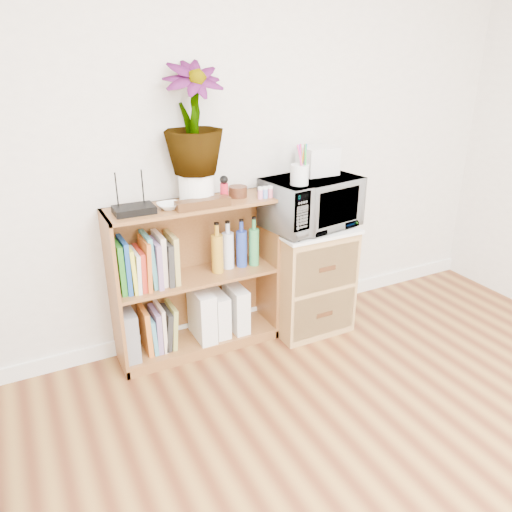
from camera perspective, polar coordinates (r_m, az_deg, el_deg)
skirting_board at (r=3.47m, az=-1.92°, el=-6.96°), size 4.00×0.02×0.10m
bookshelf at (r=3.04m, az=-6.88°, el=-2.64°), size 1.00×0.30×0.95m
wicker_unit at (r=3.34m, az=5.82°, el=-2.55°), size 0.50×0.45×0.70m
microwave at (r=3.14m, az=6.30°, el=6.08°), size 0.62×0.47×0.31m
pen_cup at (r=2.93m, az=4.99°, el=9.25°), size 0.11×0.11×0.12m
small_appliance at (r=3.18m, az=7.08°, el=10.78°), size 0.22×0.18×0.17m
router at (r=2.76m, az=-13.77°, el=5.17°), size 0.21×0.15×0.04m
white_bowl at (r=2.80m, az=-9.92°, el=5.66°), size 0.13×0.13×0.03m
plant_pot at (r=2.88m, az=-6.81°, el=7.76°), size 0.20×0.20×0.17m
potted_plant at (r=2.81m, az=-7.19°, el=15.28°), size 0.33×0.33×0.59m
trinket_box at (r=2.78m, az=-6.08°, el=5.98°), size 0.31×0.08×0.05m
kokeshi_doll at (r=2.89m, az=-3.66°, el=7.26°), size 0.05×0.05×0.11m
wooden_bowl at (r=2.98m, az=-2.09°, el=7.37°), size 0.11×0.11×0.06m
paint_jars at (r=2.95m, az=1.07°, el=7.14°), size 0.11×0.04×0.06m
file_box at (r=3.06m, az=-14.52°, el=-8.47°), size 0.09×0.24×0.31m
magazine_holder_left at (r=3.15m, az=-6.20°, el=-6.59°), size 0.10×0.26×0.33m
magazine_holder_mid at (r=3.20m, az=-4.37°, el=-6.53°), size 0.09×0.22×0.28m
magazine_holder_right at (r=3.24m, az=-2.29°, el=-5.91°), size 0.09×0.24×0.30m
cookbooks at (r=2.90m, az=-12.41°, el=-0.79°), size 0.34×0.20×0.31m
liquor_bottles at (r=3.09m, az=-1.30°, el=1.43°), size 0.47×0.07×0.31m
lower_books at (r=3.11m, az=-11.11°, el=-8.10°), size 0.20×0.19×0.29m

